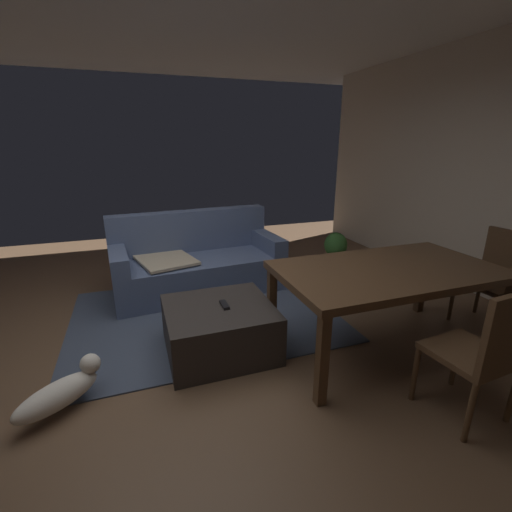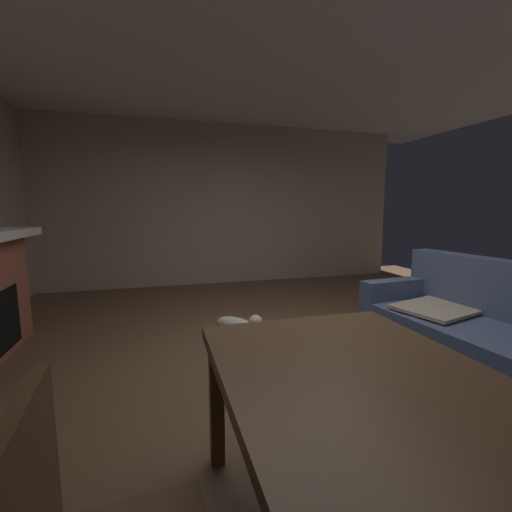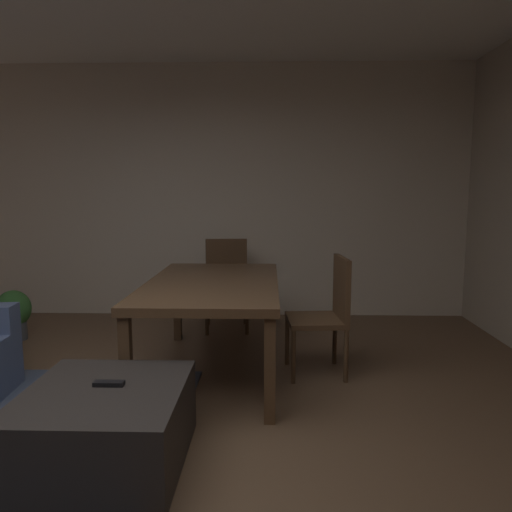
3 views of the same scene
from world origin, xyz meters
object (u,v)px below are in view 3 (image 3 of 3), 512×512
object	(u,v)px
ottoman_coffee_table	(105,427)
dining_chair_south	(327,308)
dining_table	(213,290)
tv_remote	(109,384)
dining_chair_east	(227,278)
potted_plant	(14,313)

from	to	relation	value
ottoman_coffee_table	dining_chair_south	world-z (taller)	dining_chair_south
dining_chair_south	dining_table	bearing A→B (deg)	90.47
dining_table	tv_remote	bearing A→B (deg)	162.53
ottoman_coffee_table	dining_chair_south	bearing A→B (deg)	-44.53
ottoman_coffee_table	dining_table	bearing A→B (deg)	-17.39
dining_chair_south	dining_chair_east	size ratio (longest dim) A/B	1.00
potted_plant	tv_remote	bearing A→B (deg)	-141.78
tv_remote	dining_table	bearing A→B (deg)	-17.71
dining_chair_east	potted_plant	bearing A→B (deg)	104.04
tv_remote	dining_chair_east	world-z (taller)	dining_chair_east
dining_chair_east	potted_plant	world-z (taller)	dining_chair_east
ottoman_coffee_table	potted_plant	world-z (taller)	potted_plant
dining_chair_east	dining_table	bearing A→B (deg)	-179.62
dining_chair_east	dining_chair_south	bearing A→B (deg)	-144.80
dining_table	dining_chair_east	bearing A→B (deg)	0.38
dining_chair_east	ottoman_coffee_table	bearing A→B (deg)	171.17
dining_chair_south	potted_plant	xyz separation A→B (m)	(0.78, 2.93, -0.26)
tv_remote	dining_chair_east	distance (m)	2.61
dining_chair_south	potted_plant	distance (m)	3.05
tv_remote	dining_chair_south	bearing A→B (deg)	-45.51
tv_remote	dining_chair_east	xyz separation A→B (m)	(2.58, -0.40, 0.10)
dining_table	dining_chair_south	bearing A→B (deg)	-89.53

